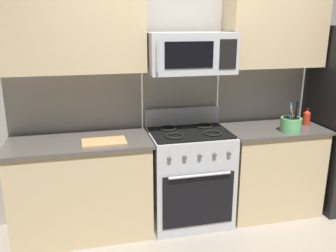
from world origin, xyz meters
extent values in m
cube|color=#9E998E|center=(0.00, 0.99, 1.30)|extent=(8.00, 0.10, 2.60)
cube|color=tan|center=(-1.02, 0.62, 0.44)|extent=(1.22, 0.56, 0.88)
cube|color=#4C4742|center=(-1.02, 0.62, 0.90)|extent=(1.26, 0.60, 0.03)
cube|color=#B2B5BA|center=(0.00, 0.62, 0.46)|extent=(0.76, 0.60, 0.91)
cube|color=black|center=(0.00, 0.32, 0.36)|extent=(0.67, 0.01, 0.51)
cylinder|color=#B2B5BA|center=(0.00, 0.30, 0.62)|extent=(0.57, 0.02, 0.02)
cube|color=black|center=(0.00, 0.62, 0.92)|extent=(0.73, 0.54, 0.02)
cube|color=#B2B5BA|center=(0.00, 0.89, 1.00)|extent=(0.76, 0.06, 0.18)
torus|color=black|center=(-0.18, 0.50, 0.93)|extent=(0.17, 0.17, 0.02)
torus|color=black|center=(0.18, 0.50, 0.93)|extent=(0.17, 0.17, 0.02)
torus|color=black|center=(-0.18, 0.75, 0.93)|extent=(0.17, 0.17, 0.02)
torus|color=black|center=(0.18, 0.75, 0.93)|extent=(0.17, 0.17, 0.02)
cylinder|color=#4C4C51|center=(-0.27, 0.31, 0.79)|extent=(0.04, 0.02, 0.04)
cylinder|color=#4C4C51|center=(-0.14, 0.31, 0.79)|extent=(0.04, 0.02, 0.04)
cylinder|color=#4C4C51|center=(0.00, 0.31, 0.79)|extent=(0.04, 0.02, 0.04)
cylinder|color=#4C4C51|center=(0.14, 0.31, 0.79)|extent=(0.04, 0.02, 0.04)
cylinder|color=#4C4C51|center=(0.27, 0.31, 0.79)|extent=(0.04, 0.02, 0.04)
cube|color=tan|center=(0.88, 0.62, 0.44)|extent=(0.93, 0.56, 0.88)
cube|color=#4C4742|center=(0.88, 0.62, 0.90)|extent=(0.97, 0.60, 0.03)
cube|color=#B2B5BA|center=(0.00, 0.65, 1.65)|extent=(0.77, 0.40, 0.36)
cube|color=black|center=(-0.07, 0.45, 1.65)|extent=(0.42, 0.01, 0.22)
cube|color=black|center=(0.28, 0.45, 1.65)|extent=(0.15, 0.01, 0.25)
cylinder|color=#B2B5BA|center=(-0.35, 0.42, 1.65)|extent=(0.02, 0.02, 0.25)
cube|color=tan|center=(-1.03, 0.77, 1.85)|extent=(1.25, 0.34, 0.70)
cube|color=tan|center=(0.88, 0.77, 1.85)|extent=(0.96, 0.34, 0.70)
cylinder|color=#59AD66|center=(0.95, 0.46, 0.98)|extent=(0.19, 0.19, 0.14)
cylinder|color=black|center=(0.95, 0.46, 0.99)|extent=(0.16, 0.16, 0.12)
cylinder|color=blue|center=(0.94, 0.46, 1.06)|extent=(0.03, 0.05, 0.25)
cylinder|color=orange|center=(0.96, 0.45, 1.05)|extent=(0.07, 0.04, 0.22)
cylinder|color=black|center=(0.99, 0.44, 1.08)|extent=(0.06, 0.08, 0.29)
cube|color=tan|center=(-0.81, 0.53, 0.92)|extent=(0.38, 0.24, 0.02)
cylinder|color=red|center=(1.24, 0.63, 0.97)|extent=(0.07, 0.07, 0.13)
cone|color=red|center=(1.24, 0.63, 1.05)|extent=(0.06, 0.06, 0.04)
cylinder|color=black|center=(1.24, 0.63, 1.08)|extent=(0.03, 0.03, 0.01)
camera|label=1|loc=(-0.95, -2.49, 1.92)|focal=38.51mm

